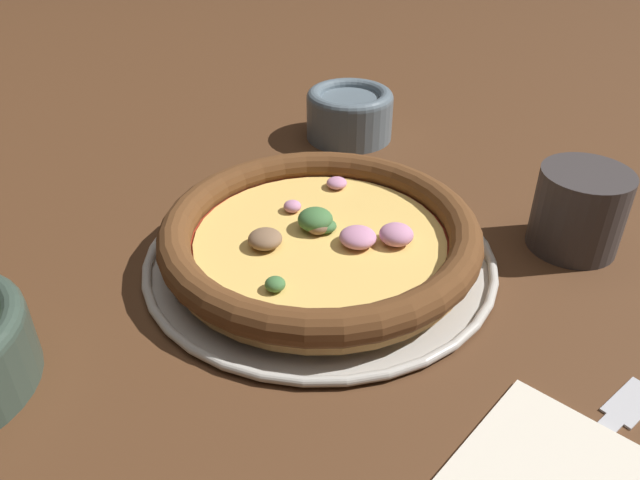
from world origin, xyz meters
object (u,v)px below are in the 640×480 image
(bowl_near, at_px, (349,112))
(fork, at_px, (594,440))
(pizza_tray, at_px, (320,257))
(drinking_cup, at_px, (579,210))
(pizza, at_px, (320,235))

(bowl_near, distance_m, fork, 0.49)
(pizza_tray, xyz_separation_m, fork, (0.24, 0.10, -0.00))
(pizza_tray, bearing_deg, drinking_cup, 77.97)
(pizza_tray, height_order, drinking_cup, drinking_cup)
(pizza_tray, bearing_deg, pizza, 72.92)
(pizza_tray, bearing_deg, fork, 23.18)
(drinking_cup, bearing_deg, fork, -33.00)
(bowl_near, bearing_deg, drinking_cup, 20.97)
(bowl_near, height_order, fork, bowl_near)
(pizza, bearing_deg, drinking_cup, 77.97)
(pizza, height_order, bowl_near, bowl_near)
(fork, bearing_deg, pizza_tray, 91.10)
(pizza, bearing_deg, bowl_near, 154.23)
(drinking_cup, xyz_separation_m, fork, (0.19, -0.13, -0.04))
(drinking_cup, bearing_deg, bowl_near, -159.03)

